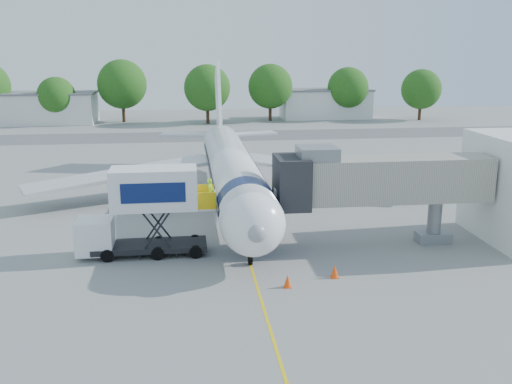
{
  "coord_description": "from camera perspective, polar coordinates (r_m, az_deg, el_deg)",
  "views": [
    {
      "loc": [
        -3.54,
        -41.2,
        12.53
      ],
      "look_at": [
        0.96,
        -4.58,
        3.2
      ],
      "focal_mm": 40.0,
      "sensor_mm": 36.0,
      "label": 1
    }
  ],
  "objects": [
    {
      "name": "tree_f",
      "position": [
        105.07,
        9.18,
        10.26
      ],
      "size": [
        7.3,
        7.3,
        9.31
      ],
      "color": "#382314",
      "rests_on": "ground"
    },
    {
      "name": "ground_tug",
      "position": [
        27.25,
        -1.88,
        -11.47
      ],
      "size": [
        3.92,
        3.0,
        1.4
      ],
      "rotation": [
        0.0,
        0.0,
        0.39
      ],
      "color": "white",
      "rests_on": "ground"
    },
    {
      "name": "jet_bridge",
      "position": [
        37.01,
        11.35,
        1.13
      ],
      "size": [
        13.9,
        3.2,
        6.6
      ],
      "color": "#ADA594",
      "rests_on": "ground"
    },
    {
      "name": "tree_e",
      "position": [
        101.5,
        1.44,
        10.51
      ],
      "size": [
        7.79,
        7.79,
        9.93
      ],
      "color": "#382314",
      "rests_on": "ground"
    },
    {
      "name": "guidance_line",
      "position": [
        43.21,
        -2.0,
        -2.67
      ],
      "size": [
        0.15,
        70.0,
        0.01
      ],
      "primitive_type": "cube",
      "color": "yellow",
      "rests_on": "ground"
    },
    {
      "name": "outbuilding_right",
      "position": [
        106.77,
        6.95,
        8.79
      ],
      "size": [
        16.4,
        7.4,
        5.3
      ],
      "color": "silver",
      "rests_on": "ground"
    },
    {
      "name": "ground",
      "position": [
        43.21,
        -2.0,
        -2.68
      ],
      "size": [
        160.0,
        160.0,
        0.0
      ],
      "primitive_type": "plane",
      "color": "gray",
      "rests_on": "ground"
    },
    {
      "name": "aircraft",
      "position": [
        46.46,
        -2.48,
        2.27
      ],
      "size": [
        34.17,
        37.73,
        11.35
      ],
      "color": "white",
      "rests_on": "ground"
    },
    {
      "name": "catering_hiloader",
      "position": [
        35.67,
        -11.12,
        -1.98
      ],
      "size": [
        8.51,
        2.44,
        5.5
      ],
      "color": "black",
      "rests_on": "ground"
    },
    {
      "name": "taxiway_strip",
      "position": [
        84.21,
        -4.54,
        5.59
      ],
      "size": [
        120.0,
        10.0,
        0.01
      ],
      "primitive_type": "cube",
      "color": "#59595B",
      "rests_on": "ground"
    },
    {
      "name": "tree_g",
      "position": [
        106.83,
        16.2,
        9.84
      ],
      "size": [
        7.05,
        7.05,
        8.99
      ],
      "color": "#382314",
      "rests_on": "ground"
    },
    {
      "name": "safety_cone_b",
      "position": [
        31.1,
        3.18,
        -8.9
      ],
      "size": [
        0.45,
        0.45,
        0.71
      ],
      "color": "#F6470C",
      "rests_on": "ground"
    },
    {
      "name": "tree_d",
      "position": [
        97.84,
        -4.9,
        10.34
      ],
      "size": [
        7.81,
        7.81,
        9.95
      ],
      "color": "#382314",
      "rests_on": "ground"
    },
    {
      "name": "tree_b",
      "position": [
        101.51,
        -19.34,
        9.06
      ],
      "size": [
        6.26,
        6.26,
        7.98
      ],
      "color": "#382314",
      "rests_on": "ground"
    },
    {
      "name": "safety_cone_a",
      "position": [
        32.57,
        7.86,
        -7.88
      ],
      "size": [
        0.48,
        0.48,
        0.76
      ],
      "color": "#F6470C",
      "rests_on": "ground"
    },
    {
      "name": "outbuilding_left",
      "position": [
        104.58,
        -20.7,
        7.87
      ],
      "size": [
        18.4,
        8.4,
        5.3
      ],
      "color": "silver",
      "rests_on": "ground"
    },
    {
      "name": "tree_c",
      "position": [
        102.25,
        -13.25,
        10.45
      ],
      "size": [
        8.41,
        8.41,
        10.73
      ],
      "color": "#382314",
      "rests_on": "ground"
    }
  ]
}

